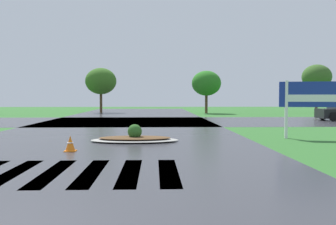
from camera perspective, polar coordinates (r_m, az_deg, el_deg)
asphalt_roadway at (r=14.77m, az=-9.49°, el=-4.52°), size 11.67×80.00×0.01m
asphalt_cross_road at (r=27.38m, az=-6.01°, el=-1.31°), size 90.00×10.51×0.01m
crosswalk_stripes at (r=9.39m, az=-13.94°, el=-8.55°), size 4.95×3.42×0.01m
estate_billboard at (r=17.24m, az=20.55°, el=2.02°), size 2.70×0.65×2.44m
median_island at (r=15.26m, az=-4.91°, el=-3.78°), size 3.42×1.75×0.68m
traffic_cone at (r=12.90m, az=-14.17°, el=-4.50°), size 0.36×0.36×0.51m
background_treeline at (r=40.83m, az=-3.10°, el=4.57°), size 39.29×5.77×5.17m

